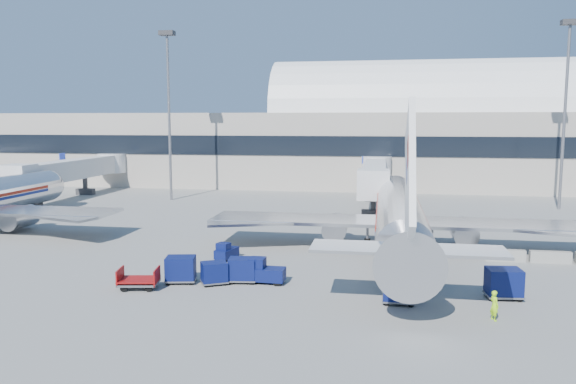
% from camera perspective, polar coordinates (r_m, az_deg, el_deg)
% --- Properties ---
extents(ground, '(260.00, 260.00, 0.00)m').
position_cam_1_polar(ground, '(44.70, -1.68, -6.70)').
color(ground, gray).
rests_on(ground, ground).
extents(terminal, '(170.00, 28.15, 21.00)m').
position_cam_1_polar(terminal, '(101.01, -3.09, 5.39)').
color(terminal, '#B2AA9E').
rests_on(terminal, ground).
extents(airliner_main, '(32.00, 37.26, 12.07)m').
position_cam_1_polar(airliner_main, '(47.73, 11.26, -2.36)').
color(airliner_main, silver).
rests_on(airliner_main, ground).
extents(jetbridge_near, '(4.40, 27.50, 6.25)m').
position_cam_1_polar(jetbridge_near, '(73.68, 8.83, 1.83)').
color(jetbridge_near, silver).
rests_on(jetbridge_near, ground).
extents(jetbridge_mid, '(4.40, 27.50, 6.25)m').
position_cam_1_polar(jetbridge_mid, '(85.25, -20.70, 2.17)').
color(jetbridge_mid, silver).
rests_on(jetbridge_mid, ground).
extents(mast_west, '(2.00, 1.20, 22.60)m').
position_cam_1_polar(mast_west, '(78.04, -12.05, 10.04)').
color(mast_west, slate).
rests_on(mast_west, ground).
extents(mast_east, '(2.00, 1.20, 22.60)m').
position_cam_1_polar(mast_east, '(75.78, 26.43, 9.54)').
color(mast_east, slate).
rests_on(mast_east, ground).
extents(barrier_near, '(3.00, 0.55, 0.90)m').
position_cam_1_polar(barrier_near, '(46.71, 21.18, -6.02)').
color(barrier_near, '#9E9E96').
rests_on(barrier_near, ground).
extents(barrier_mid, '(3.00, 0.55, 0.90)m').
position_cam_1_polar(barrier_mid, '(47.49, 25.10, -6.01)').
color(barrier_mid, '#9E9E96').
rests_on(barrier_mid, ground).
extents(tug_lead, '(2.62, 1.37, 1.68)m').
position_cam_1_polar(tug_lead, '(37.86, -2.46, -8.09)').
color(tug_lead, '#091248').
rests_on(tug_lead, ground).
extents(tug_right, '(2.30, 2.35, 1.43)m').
position_cam_1_polar(tug_right, '(38.63, 12.70, -8.13)').
color(tug_right, '#091248').
rests_on(tug_right, ground).
extents(tug_left, '(1.60, 2.34, 1.39)m').
position_cam_1_polar(tug_left, '(44.32, -6.32, -6.03)').
color(tug_left, '#091248').
rests_on(tug_left, ground).
extents(cart_train_a, '(2.03, 1.65, 1.65)m').
position_cam_1_polar(cart_train_a, '(38.05, -4.66, -7.85)').
color(cart_train_a, '#091248').
rests_on(cart_train_a, ground).
extents(cart_train_b, '(2.12, 1.96, 1.50)m').
position_cam_1_polar(cart_train_b, '(37.78, -7.51, -8.12)').
color(cart_train_b, '#091248').
rests_on(cart_train_b, ground).
extents(cart_train_c, '(2.26, 1.89, 1.77)m').
position_cam_1_polar(cart_train_c, '(38.50, -10.84, -7.68)').
color(cart_train_c, '#091248').
rests_on(cart_train_c, ground).
extents(cart_solo_near, '(1.95, 1.50, 1.69)m').
position_cam_1_polar(cart_solo_near, '(34.33, 11.21, -9.61)').
color(cart_solo_near, '#091248').
rests_on(cart_solo_near, ground).
extents(cart_solo_far, '(2.26, 1.82, 1.86)m').
position_cam_1_polar(cart_solo_far, '(36.97, 21.07, -8.59)').
color(cart_solo_far, '#091248').
rests_on(cart_solo_far, ground).
extents(cart_open_red, '(2.75, 2.16, 0.67)m').
position_cam_1_polar(cart_open_red, '(37.86, -14.87, -8.79)').
color(cart_open_red, slate).
rests_on(cart_open_red, ground).
extents(ramp_worker, '(0.62, 0.72, 1.67)m').
position_cam_1_polar(ramp_worker, '(32.96, 20.23, -10.76)').
color(ramp_worker, '#96DF17').
rests_on(ramp_worker, ground).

